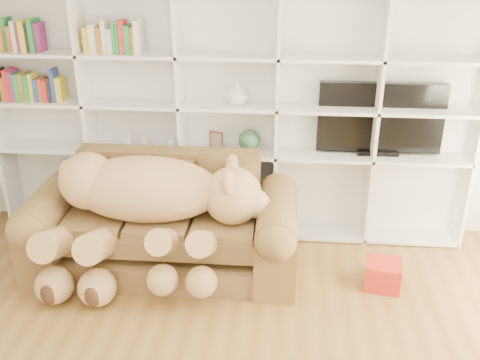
# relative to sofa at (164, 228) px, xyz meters

# --- Properties ---
(wall_back) EXTENTS (5.00, 0.02, 2.70)m
(wall_back) POSITION_rel_sofa_xyz_m (0.51, 0.84, 0.98)
(wall_back) COLOR white
(wall_back) RESTS_ON floor
(bookshelf) EXTENTS (4.43, 0.35, 2.40)m
(bookshelf) POSITION_rel_sofa_xyz_m (0.27, 0.71, 0.94)
(bookshelf) COLOR white
(bookshelf) RESTS_ON floor
(sofa) EXTENTS (2.31, 1.00, 0.97)m
(sofa) POSITION_rel_sofa_xyz_m (0.00, 0.00, 0.00)
(sofa) COLOR brown
(sofa) RESTS_ON floor
(teddy_bear) EXTENTS (1.86, 0.98, 1.08)m
(teddy_bear) POSITION_rel_sofa_xyz_m (-0.10, -0.19, 0.32)
(teddy_bear) COLOR tan
(teddy_bear) RESTS_ON sofa
(throw_pillow) EXTENTS (0.51, 0.40, 0.47)m
(throw_pillow) POSITION_rel_sofa_xyz_m (-0.58, 0.16, 0.35)
(throw_pillow) COLOR maroon
(throw_pillow) RESTS_ON sofa
(gift_box) EXTENTS (0.33, 0.32, 0.23)m
(gift_box) POSITION_rel_sofa_xyz_m (1.89, -0.18, -0.25)
(gift_box) COLOR #AE2417
(gift_box) RESTS_ON floor
(tv) EXTENTS (1.13, 0.18, 0.67)m
(tv) POSITION_rel_sofa_xyz_m (1.88, 0.70, 0.83)
(tv) COLOR black
(tv) RESTS_ON bookshelf
(picture_frame) EXTENTS (0.14, 0.08, 0.17)m
(picture_frame) POSITION_rel_sofa_xyz_m (0.39, 0.65, 0.59)
(picture_frame) COLOR #572F1E
(picture_frame) RESTS_ON bookshelf
(green_vase) EXTENTS (0.21, 0.21, 0.21)m
(green_vase) POSITION_rel_sofa_xyz_m (0.70, 0.65, 0.60)
(green_vase) COLOR #2C5537
(green_vase) RESTS_ON bookshelf
(figurine_tall) EXTENTS (0.09, 0.09, 0.14)m
(figurine_tall) POSITION_rel_sofa_xyz_m (-0.47, 0.65, 0.57)
(figurine_tall) COLOR white
(figurine_tall) RESTS_ON bookshelf
(figurine_short) EXTENTS (0.08, 0.08, 0.12)m
(figurine_short) POSITION_rel_sofa_xyz_m (-0.29, 0.65, 0.56)
(figurine_short) COLOR white
(figurine_short) RESTS_ON bookshelf
(snow_globe) EXTENTS (0.10, 0.10, 0.10)m
(snow_globe) POSITION_rel_sofa_xyz_m (-0.03, 0.65, 0.55)
(snow_globe) COLOR silver
(snow_globe) RESTS_ON bookshelf
(shelf_vase) EXTENTS (0.26, 0.26, 0.21)m
(shelf_vase) POSITION_rel_sofa_xyz_m (0.58, 0.65, 1.06)
(shelf_vase) COLOR silver
(shelf_vase) RESTS_ON bookshelf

